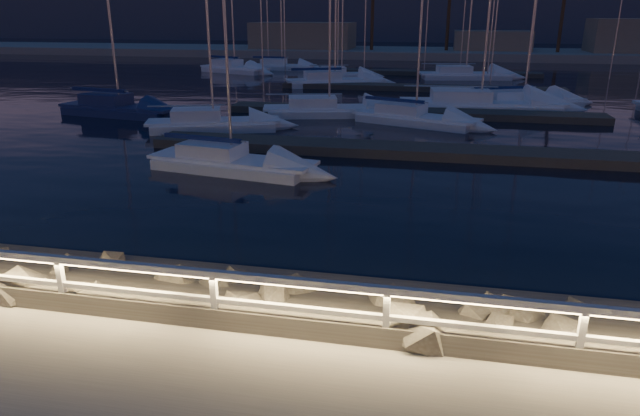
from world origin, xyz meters
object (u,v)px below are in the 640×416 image
(sailboat_a, at_px, (210,122))
(sailboat_j, at_px, (332,81))
(sailboat_b, at_px, (228,160))
(sailboat_h, at_px, (476,103))
(guard_rail, at_px, (323,296))
(sailboat_m, at_px, (233,68))
(sailboat_k, at_px, (463,74))
(sailboat_g, at_px, (521,101))
(sailboat_n, at_px, (280,66))
(sailboat_i, at_px, (340,74))
(sailboat_c, at_px, (326,109))
(sailboat_e, at_px, (117,107))
(sailboat_f, at_px, (413,117))

(sailboat_a, height_order, sailboat_j, sailboat_j)
(sailboat_b, distance_m, sailboat_h, 19.53)
(guard_rail, relative_size, sailboat_m, 3.28)
(sailboat_b, height_order, sailboat_k, sailboat_k)
(sailboat_g, bearing_deg, sailboat_n, 111.77)
(sailboat_b, relative_size, sailboat_n, 0.92)
(sailboat_i, height_order, sailboat_j, sailboat_j)
(guard_rail, relative_size, sailboat_g, 3.31)
(sailboat_b, bearing_deg, sailboat_g, 64.48)
(sailboat_j, bearing_deg, sailboat_k, 13.28)
(sailboat_b, distance_m, sailboat_g, 22.77)
(sailboat_c, height_order, sailboat_n, sailboat_c)
(sailboat_e, xyz_separation_m, sailboat_k, (20.85, 24.29, -0.01))
(sailboat_a, height_order, sailboat_k, sailboat_k)
(sailboat_b, relative_size, sailboat_e, 0.88)
(sailboat_g, bearing_deg, sailboat_i, 111.13)
(sailboat_a, bearing_deg, sailboat_k, 44.36)
(guard_rail, relative_size, sailboat_c, 3.34)
(sailboat_f, distance_m, sailboat_j, 17.52)
(sailboat_c, xyz_separation_m, sailboat_e, (-12.27, -2.36, 0.04))
(sailboat_b, xyz_separation_m, sailboat_m, (-13.01, 36.31, 0.07))
(guard_rail, xyz_separation_m, sailboat_m, (-19.23, 48.34, -0.90))
(sailboat_g, relative_size, sailboat_n, 1.09)
(sailboat_g, relative_size, sailboat_i, 1.25)
(sailboat_b, bearing_deg, sailboat_f, 69.54)
(sailboat_b, distance_m, sailboat_c, 13.06)
(sailboat_h, bearing_deg, sailboat_a, -152.05)
(guard_rail, height_order, sailboat_a, sailboat_a)
(guard_rail, relative_size, sailboat_j, 3.18)
(sailboat_a, xyz_separation_m, sailboat_m, (-9.28, 28.97, 0.04))
(sailboat_m, bearing_deg, sailboat_e, -62.29)
(guard_rail, bearing_deg, sailboat_g, 77.47)
(sailboat_b, xyz_separation_m, sailboat_j, (-0.97, 27.15, 0.06))
(guard_rail, height_order, sailboat_e, sailboat_e)
(sailboat_m, bearing_deg, sailboat_j, -14.06)
(sailboat_j, height_order, sailboat_k, sailboat_k)
(sailboat_c, bearing_deg, sailboat_g, 11.33)
(sailboat_h, bearing_deg, sailboat_g, 28.52)
(sailboat_f, bearing_deg, sailboat_b, -98.50)
(sailboat_g, bearing_deg, sailboat_e, 174.51)
(sailboat_b, distance_m, sailboat_i, 33.03)
(sailboat_n, bearing_deg, sailboat_h, -51.08)
(sailboat_e, height_order, sailboat_k, sailboat_k)
(sailboat_j, bearing_deg, sailboat_i, 71.35)
(sailboat_f, bearing_deg, sailboat_g, 69.72)
(sailboat_n, bearing_deg, sailboat_m, -134.92)
(sailboat_k, distance_m, sailboat_n, 19.72)
(sailboat_c, distance_m, sailboat_g, 13.05)
(sailboat_a, bearing_deg, sailboat_e, 136.18)
(sailboat_j, xyz_separation_m, sailboat_n, (-8.15, 13.11, -0.03))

